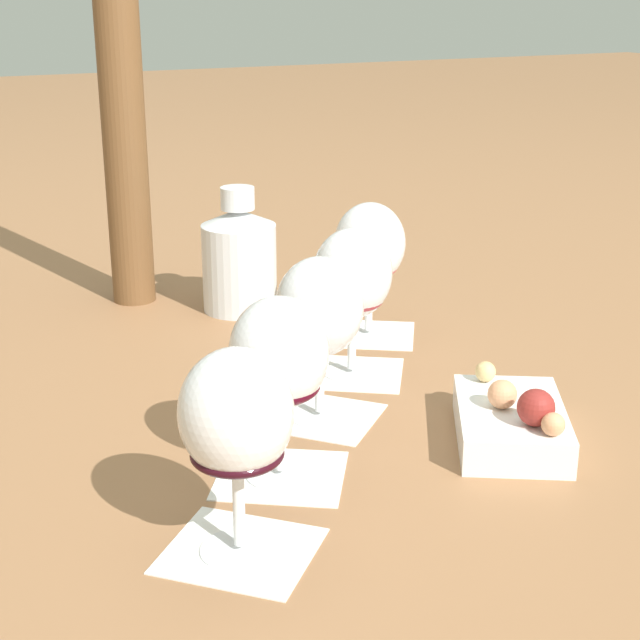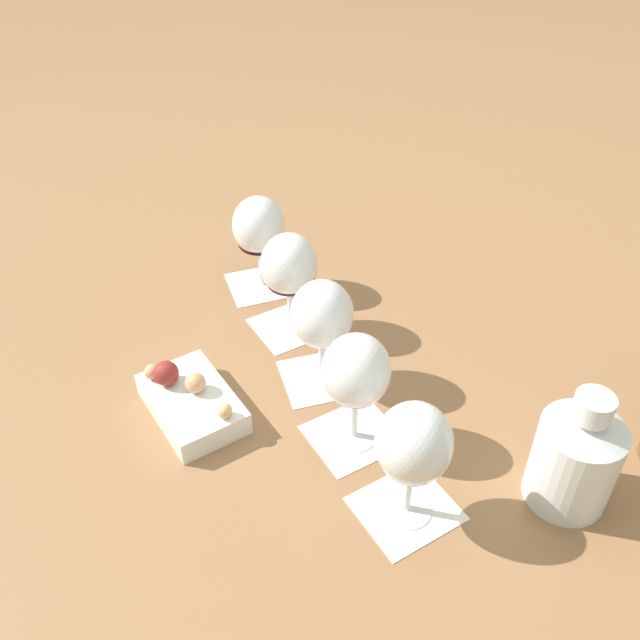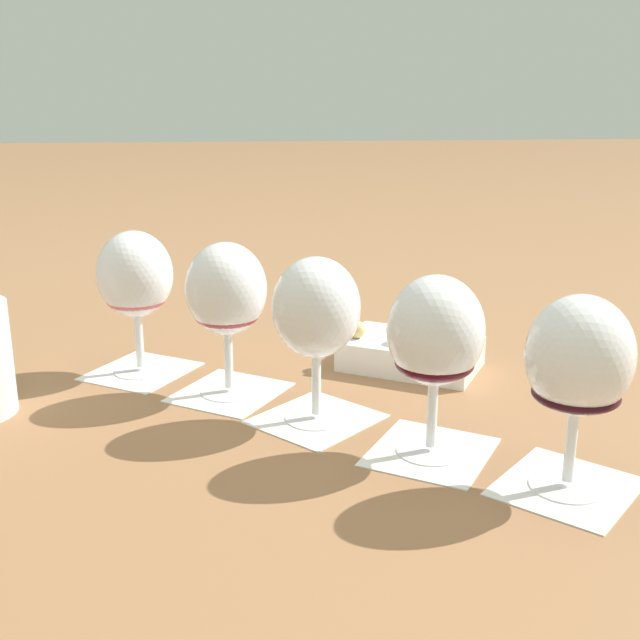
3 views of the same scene
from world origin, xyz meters
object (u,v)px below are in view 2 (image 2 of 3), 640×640
wine_glass_0 (413,448)px  wine_glass_3 (289,269)px  ceramic_vase (576,455)px  snack_dish (190,400)px  wine_glass_4 (259,229)px  wine_glass_1 (356,375)px  wine_glass_2 (319,318)px

wine_glass_0 → wine_glass_3: same height
ceramic_vase → snack_dish: 0.51m
wine_glass_4 → wine_glass_1: bearing=139.6°
wine_glass_0 → wine_glass_2: bearing=-38.8°
snack_dish → wine_glass_1: bearing=-164.3°
snack_dish → ceramic_vase: bearing=-169.3°
wine_glass_0 → snack_dish: 0.34m
wine_glass_1 → wine_glass_3: 0.25m
wine_glass_0 → wine_glass_3: 0.39m
wine_glass_4 → snack_dish: size_ratio=0.89×
wine_glass_1 → snack_dish: bearing=15.7°
wine_glass_3 → wine_glass_4: 0.13m
wine_glass_0 → wine_glass_3: bearing=-39.9°
wine_glass_0 → wine_glass_1: 0.13m
snack_dish → wine_glass_4: bearing=-77.3°
snack_dish → wine_glass_0: bearing=177.2°
wine_glass_0 → wine_glass_2: size_ratio=1.00×
wine_glass_2 → ceramic_vase: bearing=172.0°
wine_glass_2 → ceramic_vase: (-0.37, 0.05, -0.04)m
wine_glass_1 → ceramic_vase: bearing=-173.4°
wine_glass_0 → snack_dish: (0.33, -0.02, -0.09)m
ceramic_vase → wine_glass_0: bearing=33.5°
wine_glass_0 → wine_glass_4: size_ratio=1.00×
wine_glass_1 → wine_glass_3: size_ratio=1.00×
wine_glass_4 → ceramic_vase: bearing=159.1°
wine_glass_1 → wine_glass_4: (0.29, -0.25, 0.00)m
wine_glass_2 → snack_dish: size_ratio=0.89×
wine_glass_3 → snack_dish: (0.03, 0.23, -0.09)m
wine_glass_1 → snack_dish: (0.22, 0.06, -0.09)m
wine_glass_0 → ceramic_vase: (-0.17, -0.11, -0.04)m
wine_glass_1 → wine_glass_0: bearing=143.7°
wine_glass_2 → snack_dish: (0.13, 0.15, -0.09)m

